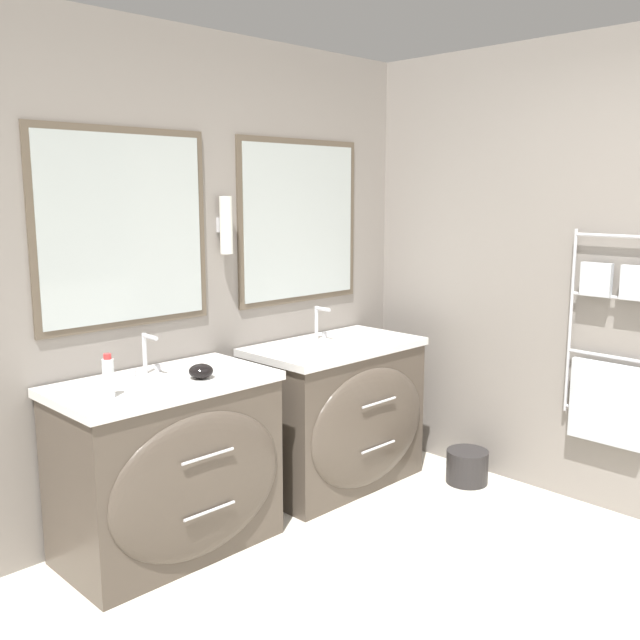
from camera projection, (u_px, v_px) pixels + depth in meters
wall_back at (162, 278)px, 3.73m from camera, size 5.16×0.15×2.60m
wall_right at (555, 274)px, 4.08m from camera, size 0.13×4.41×2.60m
vanity_left at (171, 466)px, 3.47m from camera, size 1.06×0.66×0.87m
vanity_right at (339, 413)px, 4.29m from camera, size 1.06×0.66×0.87m
faucet_left at (146, 354)px, 3.50m from camera, size 0.17×0.13×0.20m
faucet_right at (318, 323)px, 4.32m from camera, size 0.17×0.13×0.20m
toiletry_bottle at (108, 377)px, 3.10m from camera, size 0.05×0.05×0.20m
amenity_bowl at (201, 371)px, 3.43m from camera, size 0.12×0.12×0.07m
waste_bin at (467, 466)px, 4.36m from camera, size 0.26×0.26×0.20m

